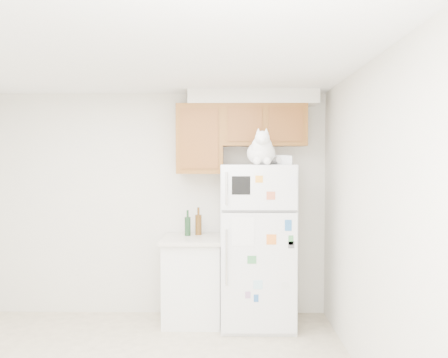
{
  "coord_description": "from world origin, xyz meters",
  "views": [
    {
      "loc": [
        0.83,
        -3.36,
        1.74
      ],
      "look_at": [
        0.76,
        1.55,
        1.55
      ],
      "focal_mm": 38.0,
      "sensor_mm": 36.0,
      "label": 1
    }
  ],
  "objects_px": {
    "refrigerator": "(257,245)",
    "storage_box_back": "(279,160)",
    "base_counter": "(193,279)",
    "storage_box_front": "(285,160)",
    "cat": "(262,151)",
    "bottle_green": "(188,223)",
    "bottle_amber": "(198,221)"
  },
  "relations": [
    {
      "from": "refrigerator",
      "to": "bottle_green",
      "type": "xyz_separation_m",
      "value": [
        -0.75,
        0.18,
        0.21
      ]
    },
    {
      "from": "refrigerator",
      "to": "storage_box_back",
      "type": "height_order",
      "value": "storage_box_back"
    },
    {
      "from": "base_counter",
      "to": "bottle_amber",
      "type": "height_order",
      "value": "bottle_amber"
    },
    {
      "from": "refrigerator",
      "to": "bottle_green",
      "type": "height_order",
      "value": "refrigerator"
    },
    {
      "from": "cat",
      "to": "storage_box_front",
      "type": "xyz_separation_m",
      "value": [
        0.25,
        0.15,
        -0.09
      ]
    },
    {
      "from": "bottle_green",
      "to": "base_counter",
      "type": "bearing_deg",
      "value": -60.2
    },
    {
      "from": "bottle_green",
      "to": "bottle_amber",
      "type": "relative_size",
      "value": 0.92
    },
    {
      "from": "refrigerator",
      "to": "storage_box_front",
      "type": "relative_size",
      "value": 11.33
    },
    {
      "from": "base_counter",
      "to": "storage_box_front",
      "type": "bearing_deg",
      "value": -8.62
    },
    {
      "from": "base_counter",
      "to": "bottle_green",
      "type": "distance_m",
      "value": 0.61
    },
    {
      "from": "base_counter",
      "to": "storage_box_back",
      "type": "relative_size",
      "value": 5.11
    },
    {
      "from": "bottle_green",
      "to": "cat",
      "type": "bearing_deg",
      "value": -27.42
    },
    {
      "from": "cat",
      "to": "storage_box_back",
      "type": "relative_size",
      "value": 2.86
    },
    {
      "from": "cat",
      "to": "bottle_amber",
      "type": "xyz_separation_m",
      "value": [
        -0.67,
        0.46,
        -0.76
      ]
    },
    {
      "from": "storage_box_back",
      "to": "refrigerator",
      "type": "bearing_deg",
      "value": -173.16
    },
    {
      "from": "cat",
      "to": "storage_box_back",
      "type": "height_order",
      "value": "cat"
    },
    {
      "from": "base_counter",
      "to": "bottle_green",
      "type": "bearing_deg",
      "value": 119.8
    },
    {
      "from": "refrigerator",
      "to": "storage_box_front",
      "type": "distance_m",
      "value": 0.94
    },
    {
      "from": "storage_box_back",
      "to": "bottle_amber",
      "type": "xyz_separation_m",
      "value": [
        -0.87,
        0.22,
        -0.68
      ]
    },
    {
      "from": "storage_box_back",
      "to": "storage_box_front",
      "type": "bearing_deg",
      "value": -59.46
    },
    {
      "from": "refrigerator",
      "to": "storage_box_back",
      "type": "distance_m",
      "value": 0.93
    },
    {
      "from": "refrigerator",
      "to": "bottle_amber",
      "type": "xyz_separation_m",
      "value": [
        -0.64,
        0.24,
        0.22
      ]
    },
    {
      "from": "cat",
      "to": "storage_box_back",
      "type": "bearing_deg",
      "value": 50.71
    },
    {
      "from": "bottle_green",
      "to": "storage_box_front",
      "type": "bearing_deg",
      "value": -13.83
    },
    {
      "from": "bottle_green",
      "to": "bottle_amber",
      "type": "height_order",
      "value": "bottle_amber"
    },
    {
      "from": "storage_box_back",
      "to": "storage_box_front",
      "type": "xyz_separation_m",
      "value": [
        0.05,
        -0.09,
        -0.01
      ]
    },
    {
      "from": "storage_box_front",
      "to": "bottle_amber",
      "type": "relative_size",
      "value": 0.49
    },
    {
      "from": "base_counter",
      "to": "storage_box_front",
      "type": "height_order",
      "value": "storage_box_front"
    },
    {
      "from": "base_counter",
      "to": "storage_box_back",
      "type": "height_order",
      "value": "storage_box_back"
    },
    {
      "from": "refrigerator",
      "to": "storage_box_back",
      "type": "relative_size",
      "value": 9.44
    },
    {
      "from": "base_counter",
      "to": "bottle_amber",
      "type": "distance_m",
      "value": 0.63
    },
    {
      "from": "cat",
      "to": "base_counter",
      "type": "bearing_deg",
      "value": 157.49
    }
  ]
}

